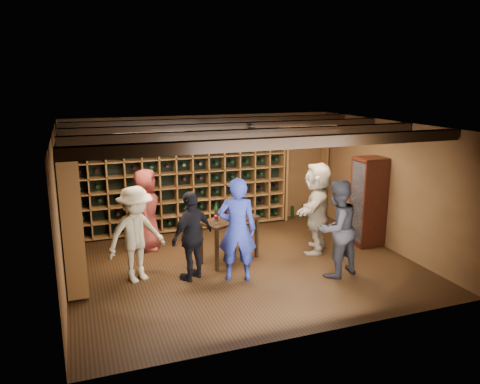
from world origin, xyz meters
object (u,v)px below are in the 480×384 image
object	(u,v)px
man_grey_suit	(337,229)
guest_beige	(317,207)
guest_woman_black	(192,236)
display_cabinet	(368,203)
man_blue_shirt	(237,230)
tasting_table	(229,223)
guest_khaki	(136,234)
guest_red_floral	(146,210)

from	to	relation	value
man_grey_suit	guest_beige	world-z (taller)	guest_beige
guest_woman_black	man_grey_suit	bearing A→B (deg)	131.79
display_cabinet	man_grey_suit	world-z (taller)	display_cabinet
man_blue_shirt	guest_beige	xyz separation A→B (m)	(1.88, 0.74, 0.00)
guest_woman_black	tasting_table	size ratio (longest dim) A/B	1.27
man_blue_shirt	guest_khaki	world-z (taller)	man_blue_shirt
guest_red_floral	tasting_table	xyz separation A→B (m)	(1.32, -1.11, -0.09)
tasting_table	display_cabinet	bearing A→B (deg)	-25.33
guest_woman_black	tasting_table	xyz separation A→B (m)	(0.82, 0.55, -0.04)
guest_red_floral	tasting_table	bearing A→B (deg)	-115.22
display_cabinet	guest_beige	xyz separation A→B (m)	(-1.14, 0.02, 0.02)
guest_woman_black	guest_beige	size ratio (longest dim) A/B	0.87
display_cabinet	man_grey_suit	size ratio (longest dim) A/B	1.05
guest_red_floral	guest_khaki	xyz separation A→B (m)	(-0.38, -1.42, -0.00)
man_grey_suit	guest_beige	xyz separation A→B (m)	(0.26, 1.14, 0.04)
guest_beige	guest_woman_black	bearing A→B (deg)	-41.96
man_grey_suit	guest_khaki	size ratio (longest dim) A/B	1.04
man_blue_shirt	guest_beige	distance (m)	2.02
man_grey_suit	guest_beige	size ratio (longest dim) A/B	0.95
guest_woman_black	guest_khaki	size ratio (longest dim) A/B	0.94
display_cabinet	guest_red_floral	world-z (taller)	display_cabinet
guest_woman_black	tasting_table	bearing A→B (deg)	-178.05
man_blue_shirt	tasting_table	world-z (taller)	man_blue_shirt
guest_beige	display_cabinet	bearing A→B (deg)	126.71
guest_beige	tasting_table	size ratio (longest dim) A/B	1.47
man_grey_suit	guest_khaki	world-z (taller)	man_grey_suit
tasting_table	man_grey_suit	bearing A→B (deg)	-62.79
man_grey_suit	guest_beige	bearing A→B (deg)	-118.06
man_grey_suit	display_cabinet	bearing A→B (deg)	-156.53
guest_woman_black	guest_beige	bearing A→B (deg)	158.39
man_grey_suit	guest_red_floral	world-z (taller)	man_grey_suit
guest_red_floral	guest_khaki	bearing A→B (deg)	179.72
tasting_table	man_blue_shirt	bearing A→B (deg)	-122.65
display_cabinet	guest_red_floral	xyz separation A→B (m)	(-4.21, 1.22, -0.05)
guest_beige	tasting_table	xyz separation A→B (m)	(-1.75, 0.08, -0.15)
man_grey_suit	guest_woman_black	bearing A→B (deg)	-31.63
display_cabinet	man_blue_shirt	world-z (taller)	display_cabinet
man_blue_shirt	man_grey_suit	world-z (taller)	man_blue_shirt
guest_red_floral	guest_woman_black	xyz separation A→B (m)	(0.50, -1.67, -0.05)
man_grey_suit	guest_khaki	distance (m)	3.33
guest_khaki	guest_beige	world-z (taller)	guest_beige
man_blue_shirt	man_grey_suit	distance (m)	1.68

